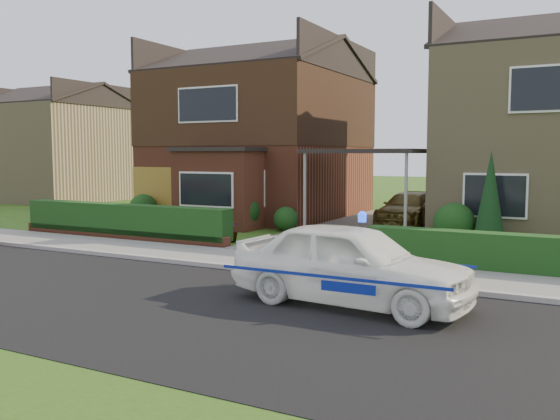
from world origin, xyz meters
The scene contains 22 objects.
ground centered at (0.00, 0.00, 0.00)m, with size 120.00×120.00×0.00m, color #224612.
road centered at (0.00, 0.00, 0.00)m, with size 60.00×6.00×0.02m, color black.
kerb centered at (0.00, 3.05, 0.06)m, with size 60.00×0.16×0.12m, color #9E9993.
sidewalk centered at (0.00, 4.10, 0.05)m, with size 60.00×2.00×0.10m, color slate.
driveway centered at (0.00, 11.00, 0.06)m, with size 3.80×12.00×0.12m, color #666059.
house_left centered at (-5.78, 13.90, 3.81)m, with size 7.50×9.53×7.25m.
carport_link centered at (0.00, 10.95, 2.66)m, with size 3.80×3.00×2.77m.
garage_door centered at (-8.25, 9.96, 1.05)m, with size 2.20×0.10×2.10m, color brown.
dwarf_wall centered at (-5.80, 5.30, 0.18)m, with size 7.70×0.25×0.36m, color brown.
hedge_left centered at (-5.80, 5.45, 0.00)m, with size 7.50×0.55×0.90m, color #103514.
hedge_right centered at (5.80, 5.35, 0.00)m, with size 7.50×0.55×0.80m, color #103514.
shrub_left_far centered at (-8.50, 9.50, 0.54)m, with size 1.08×1.08×1.08m, color #103514.
shrub_left_mid centered at (-4.00, 9.30, 0.66)m, with size 1.32×1.32×1.32m, color #103514.
shrub_left_near centered at (-2.40, 9.60, 0.42)m, with size 0.84×0.84×0.84m, color #103514.
shrub_right_near centered at (3.20, 9.40, 0.60)m, with size 1.20×1.20×1.20m, color #103514.
conifer_a centered at (4.20, 9.20, 1.30)m, with size 0.90×0.90×2.60m, color black.
neighbour_left centered at (-20.00, 16.00, 2.60)m, with size 6.50×7.00×5.20m, color #9B865F.
police_car centered at (3.08, 1.36, 0.72)m, with size 3.86×4.33×1.59m.
driveway_car centered at (1.00, 12.43, 0.68)m, with size 1.56×3.85×1.12m, color brown.
potted_plant_a centered at (-7.50, 6.00, 0.36)m, with size 0.38×0.26×0.72m, color gray.
potted_plant_b centered at (-6.21, 8.88, 0.40)m, with size 0.44×0.36×0.81m, color gray.
potted_plant_c centered at (-2.67, 6.59, 0.33)m, with size 0.37×0.37×0.67m, color gray.
Camera 1 is at (6.66, -8.07, 2.60)m, focal length 38.00 mm.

